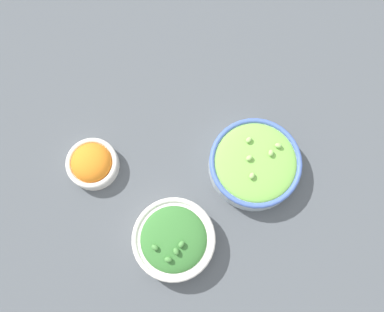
% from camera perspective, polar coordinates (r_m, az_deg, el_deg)
% --- Properties ---
extents(ground_plane, '(3.00, 3.00, 0.00)m').
position_cam_1_polar(ground_plane, '(1.03, 0.00, -0.43)').
color(ground_plane, '#4C5156').
extents(bowl_carrots, '(0.12, 0.12, 0.06)m').
position_cam_1_polar(bowl_carrots, '(1.03, -13.17, -0.96)').
color(bowl_carrots, silver).
rests_on(bowl_carrots, ground_plane).
extents(bowl_lettuce, '(0.21, 0.21, 0.07)m').
position_cam_1_polar(bowl_lettuce, '(1.00, 8.39, -1.00)').
color(bowl_lettuce, '#B2C1CC').
rests_on(bowl_lettuce, ground_plane).
extents(bowl_broccoli, '(0.18, 0.18, 0.07)m').
position_cam_1_polar(bowl_broccoli, '(0.97, -2.44, -11.06)').
color(bowl_broccoli, silver).
rests_on(bowl_broccoli, ground_plane).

